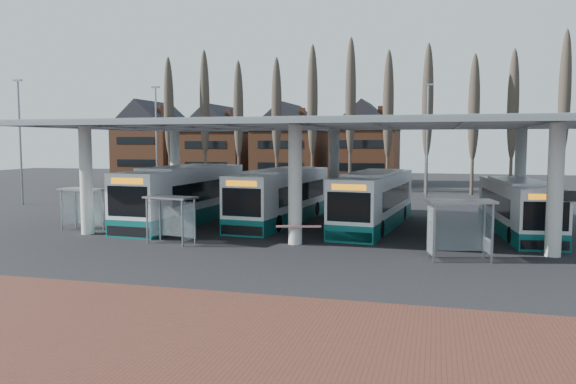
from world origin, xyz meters
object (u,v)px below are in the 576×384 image
(bus_1, at_px, (282,197))
(shelter_0, at_px, (84,200))
(shelter_2, at_px, (459,216))
(bus_0, at_px, (186,196))
(shelter_1, at_px, (172,209))
(bus_2, at_px, (375,201))
(bus_3, at_px, (517,208))

(bus_1, xyz_separation_m, shelter_0, (-10.35, -6.18, 0.17))
(shelter_0, height_order, shelter_2, shelter_2)
(bus_0, distance_m, shelter_0, 6.28)
(bus_0, bearing_deg, shelter_1, -67.60)
(bus_2, xyz_separation_m, shelter_0, (-16.35, -5.61, 0.19))
(shelter_0, height_order, shelter_1, shelter_0)
(bus_1, distance_m, bus_3, 14.09)
(bus_1, height_order, shelter_1, bus_1)
(bus_1, relative_size, bus_3, 1.12)
(shelter_2, bearing_deg, bus_1, 126.05)
(bus_1, height_order, shelter_0, bus_1)
(bus_2, height_order, shelter_0, bus_2)
(bus_0, distance_m, bus_3, 20.04)
(bus_2, relative_size, shelter_1, 4.41)
(bus_2, relative_size, shelter_0, 4.31)
(bus_1, distance_m, shelter_2, 14.10)
(bus_1, distance_m, shelter_1, 9.42)
(bus_3, distance_m, shelter_0, 24.95)
(bus_3, distance_m, shelter_1, 19.10)
(bus_0, height_order, shelter_1, bus_0)
(shelter_1, bearing_deg, shelter_0, 171.30)
(shelter_1, bearing_deg, bus_3, 36.02)
(bus_0, xyz_separation_m, shelter_1, (2.61, -7.12, 0.04))
(bus_2, bearing_deg, shelter_1, -132.49)
(bus_0, relative_size, bus_2, 1.06)
(shelter_1, bearing_deg, bus_1, 80.89)
(bus_3, height_order, shelter_0, bus_3)
(bus_3, bearing_deg, shelter_0, -173.55)
(shelter_2, bearing_deg, shelter_1, 165.26)
(bus_2, relative_size, bus_3, 1.11)
(bus_1, distance_m, shelter_0, 12.06)
(bus_1, relative_size, shelter_2, 4.04)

